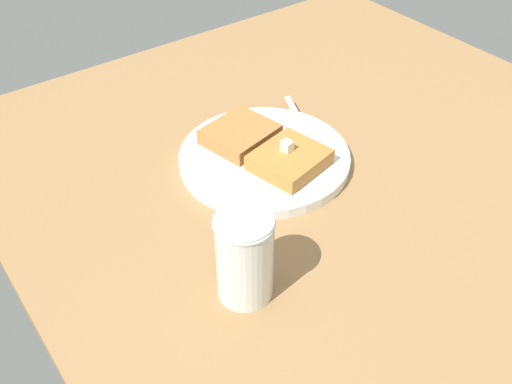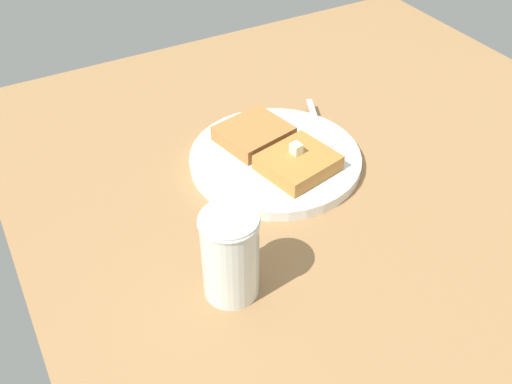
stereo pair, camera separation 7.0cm
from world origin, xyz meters
TOP-DOWN VIEW (x-y plane):
  - table_surface at (0.00, 0.00)cm, footprint 91.38×91.38cm
  - plate at (4.39, 8.82)cm, footprint 24.49×24.49cm
  - toast_slice_left at (-0.19, 7.83)cm, footprint 10.21×10.96cm
  - toast_slice_middle at (8.98, 9.81)cm, footprint 10.21×10.96cm
  - butter_pat_primary at (0.78, 7.75)cm, footprint 1.68×1.56cm
  - fork at (5.83, 0.34)cm, footprint 15.28×7.59cm
  - syrup_jar at (-13.23, 24.88)cm, footprint 6.50×6.50cm

SIDE VIEW (x-z plane):
  - table_surface at x=0.00cm, z-range 0.00..2.64cm
  - plate at x=4.39cm, z-range 2.77..4.33cm
  - fork at x=5.83cm, z-range 4.20..4.56cm
  - toast_slice_left at x=-0.19cm, z-range 4.20..6.46cm
  - toast_slice_middle at x=8.98cm, z-range 4.20..6.46cm
  - butter_pat_primary at x=0.78cm, z-range 6.46..7.92cm
  - syrup_jar at x=-13.23cm, z-range 2.12..13.18cm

